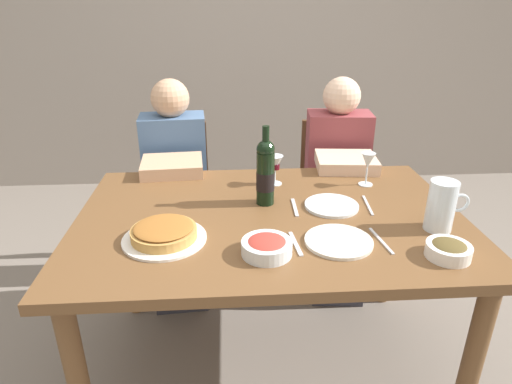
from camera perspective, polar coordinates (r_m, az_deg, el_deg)
ground_plane at (r=2.16m, az=1.60°, el=-21.25°), size 8.00×8.00×0.00m
back_wall at (r=3.78m, az=-1.57°, el=21.92°), size 8.00×0.10×2.80m
dining_table at (r=1.75m, az=1.85°, el=-5.69°), size 1.50×1.00×0.76m
wine_bottle at (r=1.75m, az=1.24°, el=2.59°), size 0.07×0.07×0.33m
water_pitcher at (r=1.71m, az=22.94°, el=-1.99°), size 0.15×0.10×0.19m
baked_tart at (r=1.56m, az=-11.89°, el=-5.26°), size 0.29×0.29×0.06m
salad_bowl at (r=1.45m, az=1.41°, el=-7.08°), size 0.17×0.17×0.06m
olive_bowl at (r=1.56m, az=23.78°, el=-6.86°), size 0.15×0.15×0.05m
wine_glass_left_diner at (r=1.96m, az=2.50°, el=3.65°), size 0.07×0.07×0.13m
wine_glass_right_diner at (r=2.01m, az=14.36°, el=3.78°), size 0.06×0.06×0.15m
dinner_plate_left_setting at (r=1.80m, az=9.81°, el=-1.75°), size 0.22×0.22×0.01m
dinner_plate_right_setting at (r=1.55m, az=10.71°, el=-6.32°), size 0.24×0.24×0.01m
fork_left_setting at (r=1.77m, az=5.07°, el=-2.01°), size 0.02×0.16×0.00m
knife_left_setting at (r=1.84m, az=14.36°, el=-1.68°), size 0.03×0.18×0.00m
knife_right_setting at (r=1.59m, az=15.97°, el=-6.11°), size 0.03×0.18×0.00m
spoon_right_setting at (r=1.52m, az=5.17°, el=-6.72°), size 0.03×0.16×0.00m
chair_left at (r=2.64m, az=-10.01°, el=0.40°), size 0.43×0.43×0.87m
diner_left at (r=2.37m, az=-10.40°, el=0.79°), size 0.36×0.52×1.16m
chair_right at (r=2.69m, az=9.69°, el=0.90°), size 0.44×0.44×0.87m
diner_right at (r=2.43m, az=10.69°, el=1.31°), size 0.37×0.53×1.16m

